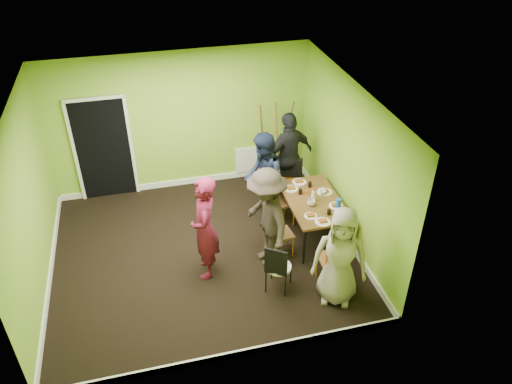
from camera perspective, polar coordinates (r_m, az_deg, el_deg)
ground at (r=8.63m, az=-5.95°, el=-6.89°), size 5.00×5.00×0.00m
room_walls at (r=8.06m, az=-6.58°, el=-1.39°), size 5.04×4.54×2.82m
dining_table at (r=8.61m, az=6.62°, el=-1.21°), size 0.90×1.50×0.75m
chair_left_far at (r=8.89m, az=2.37°, el=-0.66°), size 0.50×0.50×1.03m
chair_left_near at (r=8.28m, az=2.50°, el=-4.46°), size 0.39×0.39×0.85m
chair_back_end at (r=9.52m, az=4.19°, el=2.22°), size 0.48×0.52×0.89m
chair_front_end at (r=7.73m, az=8.99°, el=-7.43°), size 0.42×0.43×1.00m
chair_bentwood at (r=7.61m, az=2.50°, el=-8.46°), size 0.48×0.48×0.89m
easel at (r=10.07m, az=2.15°, el=5.71°), size 0.70×0.66×1.75m
plate_near_left at (r=8.82m, az=4.05°, el=0.36°), size 0.25×0.25×0.01m
plate_near_right at (r=8.19m, az=6.27°, el=-2.74°), size 0.22×0.22×0.01m
plate_far_back at (r=9.01m, az=4.95°, el=1.14°), size 0.26×0.26×0.01m
plate_far_front at (r=8.08m, az=7.64°, el=-3.41°), size 0.26×0.26×0.01m
plate_wall_back at (r=8.79m, az=7.84°, el=-0.01°), size 0.27×0.27×0.01m
plate_wall_front at (r=8.47m, az=9.11°, el=-1.58°), size 0.24×0.24×0.01m
thermos at (r=8.50m, az=6.59°, el=-0.36°), size 0.07×0.07×0.22m
blue_bottle at (r=8.34m, az=9.41°, el=-1.40°), size 0.08×0.08×0.21m
orange_bottle at (r=8.69m, az=5.76°, el=-0.01°), size 0.03×0.03×0.08m
glass_mid at (r=8.68m, az=5.08°, el=0.04°), size 0.07×0.07×0.09m
glass_back at (r=8.88m, az=6.17°, el=0.87°), size 0.06×0.06×0.10m
glass_front at (r=8.24m, az=8.35°, el=-2.28°), size 0.07×0.07×0.10m
cup_a at (r=8.41m, az=6.36°, el=-1.22°), size 0.13×0.13×0.11m
cup_b at (r=8.68m, az=7.61°, el=-0.14°), size 0.11×0.11×0.10m
person_standing at (r=7.71m, az=-5.88°, el=-4.15°), size 0.52×0.70×1.77m
person_left_far at (r=8.85m, az=0.81°, el=1.50°), size 0.81×0.96×1.74m
person_left_near at (r=7.89m, az=1.19°, el=-3.01°), size 0.84×1.23×1.75m
person_back_end at (r=9.52m, az=3.79°, el=4.09°), size 1.14×0.76×1.79m
person_front_end at (r=7.36m, az=9.57°, el=-7.31°), size 0.94×0.81×1.64m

